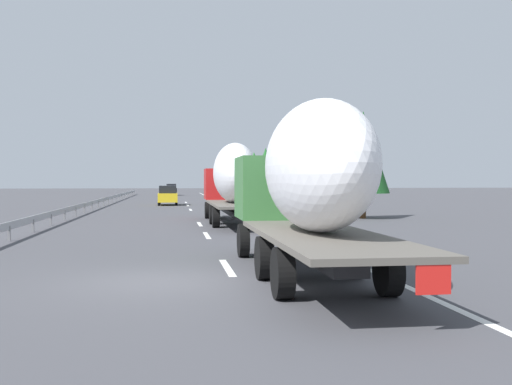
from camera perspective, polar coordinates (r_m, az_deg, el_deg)
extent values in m
plane|color=#424247|center=(54.32, -8.29, -1.37)|extent=(260.00, 260.00, 0.00)
cube|color=white|center=(16.50, -2.75, -7.10)|extent=(3.20, 0.20, 0.01)
cube|color=white|center=(26.09, -4.68, -4.07)|extent=(3.20, 0.20, 0.01)
cube|color=white|center=(32.80, -5.36, -3.00)|extent=(3.20, 0.20, 0.01)
cube|color=white|center=(48.92, -6.22, -1.63)|extent=(3.20, 0.20, 0.01)
cube|color=white|center=(57.55, -6.48, -1.22)|extent=(3.20, 0.20, 0.01)
cube|color=white|center=(65.48, -6.66, -0.93)|extent=(3.20, 0.20, 0.01)
cube|color=white|center=(59.54, -2.96, -1.13)|extent=(110.00, 0.20, 0.01)
cube|color=#B21919|center=(37.65, -2.96, 0.81)|extent=(2.40, 2.50, 1.90)
cube|color=black|center=(38.75, -3.10, 1.56)|extent=(0.08, 2.12, 0.80)
cube|color=#262628|center=(34.63, -2.52, -1.67)|extent=(11.29, 0.70, 0.24)
cube|color=#59544C|center=(31.56, -1.99, -1.09)|extent=(9.87, 2.50, 0.12)
ellipsoid|color=white|center=(31.92, -2.06, 1.87)|extent=(7.63, 2.20, 3.15)
cube|color=red|center=(26.80, 0.57, -2.00)|extent=(0.04, 0.56, 0.56)
cylinder|color=black|center=(37.61, -4.63, -1.68)|extent=(1.04, 0.30, 1.04)
cylinder|color=black|center=(37.81, -1.30, -1.66)|extent=(1.04, 0.30, 1.04)
cylinder|color=black|center=(32.69, -4.12, -2.10)|extent=(1.04, 0.35, 1.04)
cylinder|color=black|center=(32.92, -0.30, -2.08)|extent=(1.04, 0.35, 1.04)
cylinder|color=black|center=(30.30, -3.82, -2.36)|extent=(1.04, 0.35, 1.04)
cylinder|color=black|center=(30.54, 0.30, -2.33)|extent=(1.04, 0.35, 1.04)
cube|color=#387038|center=(18.74, 2.13, 0.47)|extent=(2.40, 2.50, 1.90)
cube|color=black|center=(19.82, 1.57, 1.95)|extent=(0.08, 2.12, 0.80)
cube|color=#262628|center=(16.14, 3.83, -4.91)|extent=(10.07, 0.70, 0.24)
cube|color=#59544C|center=(13.44, 6.23, -4.12)|extent=(8.55, 2.50, 0.12)
ellipsoid|color=white|center=(13.82, 5.78, 2.50)|extent=(6.18, 2.20, 3.00)
cube|color=red|center=(9.70, 16.45, -7.63)|extent=(0.04, 0.56, 0.56)
cylinder|color=black|center=(18.67, -1.21, -4.55)|extent=(1.04, 0.30, 1.04)
cylinder|color=black|center=(19.05, 5.39, -4.44)|extent=(1.04, 0.30, 1.04)
cylinder|color=black|center=(14.46, 0.79, -6.21)|extent=(1.04, 0.35, 1.04)
cylinder|color=black|center=(14.95, 9.20, -5.99)|extent=(1.04, 0.35, 1.04)
cylinder|color=black|center=(12.11, 2.54, -7.65)|extent=(1.04, 0.35, 1.04)
cylinder|color=black|center=(12.70, 12.43, -7.27)|extent=(1.04, 0.35, 1.04)
cube|color=black|center=(97.14, -8.02, 0.17)|extent=(4.16, 1.72, 0.84)
cube|color=black|center=(96.82, -8.02, 0.62)|extent=(2.29, 1.51, 0.68)
cylinder|color=black|center=(98.44, -8.46, -0.06)|extent=(0.64, 0.22, 0.64)
cylinder|color=black|center=(98.44, -7.58, -0.06)|extent=(0.64, 0.22, 0.64)
cylinder|color=black|center=(95.86, -8.47, -0.09)|extent=(0.64, 0.22, 0.64)
cylinder|color=black|center=(95.86, -7.57, -0.09)|extent=(0.64, 0.22, 0.64)
cube|color=gold|center=(58.53, -8.36, -0.46)|extent=(4.47, 1.82, 0.84)
cube|color=black|center=(58.18, -8.36, 0.29)|extent=(2.46, 1.60, 0.72)
cylinder|color=black|center=(59.94, -9.12, -0.83)|extent=(0.64, 0.22, 0.64)
cylinder|color=black|center=(59.93, -7.57, -0.83)|extent=(0.64, 0.22, 0.64)
cylinder|color=black|center=(57.17, -9.18, -0.92)|extent=(0.64, 0.22, 0.64)
cylinder|color=black|center=(57.16, -7.55, -0.92)|extent=(0.64, 0.22, 0.64)
cylinder|color=gray|center=(55.07, -1.30, -0.16)|extent=(0.10, 0.10, 2.24)
cube|color=#2D569E|center=(55.05, -1.31, 1.37)|extent=(0.06, 0.90, 0.70)
cylinder|color=#472D19|center=(63.89, 0.91, -0.43)|extent=(0.36, 0.36, 1.22)
cone|color=#1E5B23|center=(63.88, 0.91, 2.19)|extent=(3.33, 3.33, 4.63)
cylinder|color=#472D19|center=(83.08, -0.20, -0.01)|extent=(0.39, 0.39, 1.39)
cone|color=#286B2D|center=(83.08, -0.20, 2.17)|extent=(3.87, 3.87, 4.93)
cylinder|color=#472D19|center=(46.85, 4.33, -0.58)|extent=(0.34, 0.34, 1.92)
cone|color=#194C1E|center=(46.89, 4.34, 4.08)|extent=(3.05, 3.05, 5.70)
cylinder|color=#472D19|center=(38.09, 10.09, -1.25)|extent=(0.39, 0.39, 1.58)
cone|color=#194C1E|center=(38.10, 10.11, 3.78)|extent=(3.29, 3.29, 5.11)
cylinder|color=#472D19|center=(95.27, -0.15, 0.10)|extent=(0.34, 0.34, 1.27)
cone|color=#1E5B23|center=(95.26, -0.15, 1.83)|extent=(3.36, 3.36, 4.49)
cylinder|color=#472D19|center=(50.25, 2.62, -0.76)|extent=(0.30, 0.30, 1.39)
cone|color=#194C1E|center=(50.24, 2.62, 2.56)|extent=(3.49, 3.49, 4.43)
cube|color=#9EA0A5|center=(57.64, -14.25, -0.65)|extent=(94.00, 0.06, 0.32)
cube|color=slate|center=(25.45, -22.35, -3.61)|extent=(0.10, 0.10, 0.60)
cube|color=slate|center=(29.42, -20.37, -2.96)|extent=(0.10, 0.10, 0.60)
cube|color=slate|center=(33.41, -18.86, -2.47)|extent=(0.10, 0.10, 0.60)
cube|color=slate|center=(37.42, -17.68, -2.08)|extent=(0.10, 0.10, 0.60)
cube|color=slate|center=(41.45, -16.73, -1.77)|extent=(0.10, 0.10, 0.60)
cube|color=slate|center=(45.49, -15.94, -1.51)|extent=(0.10, 0.10, 0.60)
cube|color=slate|center=(49.54, -15.29, -1.29)|extent=(0.10, 0.10, 0.60)
cube|color=slate|center=(53.59, -14.73, -1.11)|extent=(0.10, 0.10, 0.60)
cube|color=slate|center=(57.65, -14.25, -0.95)|extent=(0.10, 0.10, 0.60)
cube|color=slate|center=(61.71, -13.84, -0.81)|extent=(0.10, 0.10, 0.60)
cube|color=slate|center=(65.78, -13.47, -0.69)|extent=(0.10, 0.10, 0.60)
cube|color=slate|center=(69.84, -13.15, -0.58)|extent=(0.10, 0.10, 0.60)
cube|color=slate|center=(73.91, -12.86, -0.49)|extent=(0.10, 0.10, 0.60)
cube|color=slate|center=(77.98, -12.61, -0.40)|extent=(0.10, 0.10, 0.60)
cube|color=slate|center=(82.06, -12.38, -0.33)|extent=(0.10, 0.10, 0.60)
cube|color=slate|center=(86.13, -12.17, -0.26)|extent=(0.10, 0.10, 0.60)
cube|color=slate|center=(90.21, -11.98, -0.19)|extent=(0.10, 0.10, 0.60)
cube|color=slate|center=(94.28, -11.80, -0.14)|extent=(0.10, 0.10, 0.60)
cube|color=slate|center=(98.36, -11.64, -0.08)|extent=(0.10, 0.10, 0.60)
cube|color=slate|center=(102.44, -11.50, -0.04)|extent=(0.10, 0.10, 0.60)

